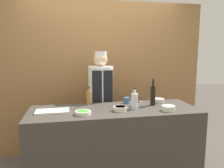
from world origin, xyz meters
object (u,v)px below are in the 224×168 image
Objects in this scene: cutting_board at (52,111)px; sauce_bowl_red at (159,100)px; bottle_vinegar at (89,98)px; sauce_bowl_orange at (120,108)px; cup_blue at (127,100)px; bottle_clear at (134,101)px; chef_center at (101,103)px; sauce_bowl_green at (83,113)px; sauce_bowl_white at (168,108)px; sauce_bowl_yellow at (136,104)px; bottle_soy at (153,95)px.

sauce_bowl_red is at bearing 8.60° from cutting_board.
sauce_bowl_red is 0.93m from bottle_vinegar.
cup_blue is (0.16, 0.33, 0.01)m from sauce_bowl_orange.
sauce_bowl_orange is 0.68× the size of bottle_vinegar.
bottle_clear is (0.19, 0.05, 0.07)m from sauce_bowl_orange.
cup_blue is at bearing -49.74° from chef_center.
sauce_bowl_green is at bearing -103.40° from bottle_vinegar.
sauce_bowl_orange reaches higher than sauce_bowl_red.
bottle_vinegar is 0.90× the size of bottle_clear.
cup_blue is at bearing 132.02° from sauce_bowl_white.
sauce_bowl_yellow is (-0.30, 0.26, -0.00)m from sauce_bowl_white.
sauce_bowl_orange is at bearing 169.34° from sauce_bowl_white.
sauce_bowl_red reaches higher than sauce_bowl_green.
sauce_bowl_red is 0.82m from chef_center.
sauce_bowl_green is at bearing 177.88° from sauce_bowl_white.
sauce_bowl_orange is at bearing -79.27° from chef_center.
sauce_bowl_orange is 0.51m from bottle_soy.
sauce_bowl_white is at bearing -8.67° from cutting_board.
sauce_bowl_yellow is at bearing -63.21° from cup_blue.
bottle_clear is 0.31m from bottle_soy.
sauce_bowl_orange is 0.93× the size of sauce_bowl_green.
sauce_bowl_yellow is at bearing -20.35° from bottle_vinegar.
sauce_bowl_green is 0.73× the size of bottle_vinegar.
cutting_board is 0.96m from cup_blue.
sauce_bowl_white is at bearing -97.50° from sauce_bowl_red.
sauce_bowl_green is at bearing -112.54° from chef_center.
sauce_bowl_white is 0.59× the size of bottle_clear.
sauce_bowl_yellow is at bearing 60.12° from bottle_clear.
sauce_bowl_white is at bearing -47.98° from cup_blue.
sauce_bowl_white is 1.33m from cutting_board.
sauce_bowl_white is at bearing -10.66° from sauce_bowl_orange.
sauce_bowl_orange is 0.10× the size of chef_center.
cup_blue reaches higher than cutting_board.
sauce_bowl_white is 0.41m from sauce_bowl_red.
cup_blue is (0.93, 0.23, 0.03)m from cutting_board.
sauce_bowl_yellow is 0.14m from bottle_clear.
cup_blue reaches higher than sauce_bowl_green.
bottle_vinegar is at bearing 151.53° from sauce_bowl_white.
sauce_bowl_orange is 0.43× the size of cutting_board.
sauce_bowl_red is at bearing -2.80° from cup_blue.
cutting_board is at bearing -171.40° from sauce_bowl_red.
cutting_board is at bearing -176.26° from bottle_soy.
sauce_bowl_red is at bearing -26.48° from chef_center.
sauce_bowl_red is 0.40× the size of cutting_board.
sauce_bowl_white reaches higher than cutting_board.
sauce_bowl_green is at bearing -164.78° from bottle_soy.
sauce_bowl_yellow is 0.62m from bottle_vinegar.
chef_center reaches higher than bottle_soy.
chef_center is (-0.60, 0.49, -0.20)m from bottle_soy.
chef_center reaches higher than bottle_clear.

